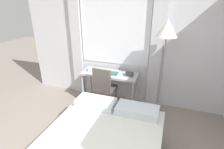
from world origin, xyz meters
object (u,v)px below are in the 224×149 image
object	(u,v)px
desk_chair	(104,86)
book	(112,73)
standing_lamp	(167,34)
desk	(110,76)
telephone	(130,74)
mug	(90,69)

from	to	relation	value
desk_chair	book	bearing A→B (deg)	68.19
standing_lamp	book	world-z (taller)	standing_lamp
desk_chair	book	size ratio (longest dim) A/B	4.10
desk	telephone	distance (m)	0.44
standing_lamp	book	size ratio (longest dim) A/B	8.15
desk	mug	xyz separation A→B (m)	(-0.44, -0.05, 0.11)
desk_chair	book	xyz separation A→B (m)	(0.10, 0.21, 0.21)
desk	standing_lamp	distance (m)	1.42
mug	desk_chair	bearing A→B (deg)	-25.01
telephone	desk_chair	bearing A→B (deg)	-152.21
standing_lamp	book	distance (m)	1.31
standing_lamp	mug	xyz separation A→B (m)	(-1.49, 0.01, -0.84)
telephone	book	size ratio (longest dim) A/B	0.70
desk	desk_chair	xyz separation A→B (m)	(-0.03, -0.24, -0.13)
desk	telephone	bearing A→B (deg)	0.01
desk_chair	book	world-z (taller)	desk_chair
standing_lamp	mug	bearing A→B (deg)	179.56
desk_chair	mug	world-z (taller)	desk_chair
book	telephone	bearing A→B (deg)	4.84
desk	mug	world-z (taller)	mug
desk	mug	bearing A→B (deg)	-172.94
standing_lamp	mug	size ratio (longest dim) A/B	21.33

